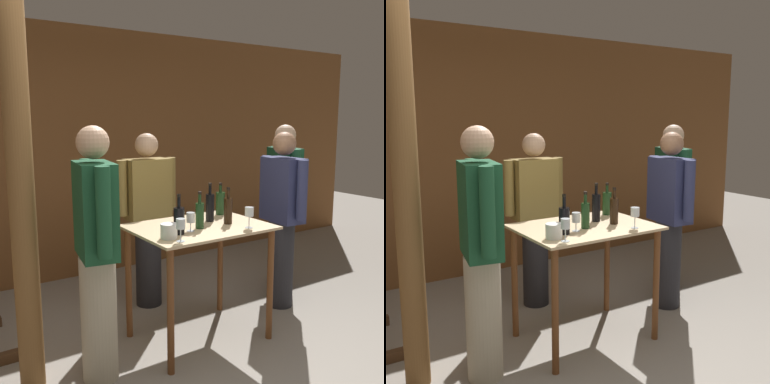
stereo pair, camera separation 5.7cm
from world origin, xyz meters
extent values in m
cube|color=brown|center=(0.00, 2.68, 1.35)|extent=(8.40, 0.05, 2.70)
cube|color=#D1B284|center=(0.23, 0.75, 0.91)|extent=(1.03, 0.77, 0.02)
cylinder|color=brown|center=(-0.23, 0.42, 0.45)|extent=(0.05, 0.05, 0.90)
cylinder|color=brown|center=(0.68, 0.42, 0.45)|extent=(0.05, 0.05, 0.90)
cylinder|color=brown|center=(-0.23, 1.07, 0.45)|extent=(0.05, 0.05, 0.90)
cylinder|color=brown|center=(0.68, 1.07, 0.45)|extent=(0.05, 0.05, 0.90)
cylinder|color=brown|center=(-1.06, 0.82, 1.35)|extent=(0.16, 0.16, 2.70)
cylinder|color=black|center=(-0.04, 0.62, 1.02)|extent=(0.08, 0.08, 0.19)
cylinder|color=black|center=(-0.04, 0.62, 1.17)|extent=(0.02, 0.02, 0.10)
cylinder|color=black|center=(-0.04, 0.62, 1.20)|extent=(0.03, 0.03, 0.02)
cylinder|color=#193819|center=(0.18, 0.68, 1.02)|extent=(0.06, 0.06, 0.19)
cylinder|color=#193819|center=(0.18, 0.68, 1.16)|extent=(0.02, 0.02, 0.09)
cylinder|color=black|center=(0.18, 0.68, 1.19)|extent=(0.03, 0.03, 0.02)
cylinder|color=black|center=(0.39, 0.83, 1.03)|extent=(0.07, 0.07, 0.22)
cylinder|color=black|center=(0.39, 0.83, 1.19)|extent=(0.02, 0.02, 0.09)
cylinder|color=black|center=(0.39, 0.83, 1.22)|extent=(0.03, 0.03, 0.02)
cylinder|color=black|center=(0.46, 0.68, 1.03)|extent=(0.07, 0.07, 0.20)
cylinder|color=black|center=(0.46, 0.68, 1.17)|extent=(0.02, 0.02, 0.08)
cylinder|color=black|center=(0.46, 0.68, 1.20)|extent=(0.03, 0.03, 0.02)
cylinder|color=#193819|center=(0.61, 0.98, 1.02)|extent=(0.08, 0.08, 0.19)
cylinder|color=#193819|center=(0.61, 0.98, 1.16)|extent=(0.02, 0.02, 0.08)
cylinder|color=black|center=(0.61, 0.98, 1.19)|extent=(0.03, 0.03, 0.02)
cylinder|color=silver|center=(-0.13, 0.45, 0.93)|extent=(0.06, 0.06, 0.00)
cylinder|color=silver|center=(-0.13, 0.45, 0.97)|extent=(0.01, 0.01, 0.08)
cylinder|color=silver|center=(-0.13, 0.45, 1.05)|extent=(0.06, 0.06, 0.07)
cylinder|color=silver|center=(0.08, 0.64, 0.93)|extent=(0.06, 0.06, 0.00)
cylinder|color=silver|center=(0.08, 0.64, 0.96)|extent=(0.01, 0.01, 0.06)
cylinder|color=silver|center=(0.08, 0.64, 1.03)|extent=(0.06, 0.06, 0.07)
cylinder|color=silver|center=(0.50, 0.48, 0.93)|extent=(0.06, 0.06, 0.00)
cylinder|color=silver|center=(0.50, 0.48, 0.97)|extent=(0.01, 0.01, 0.09)
cylinder|color=silver|center=(0.50, 0.48, 1.05)|extent=(0.07, 0.07, 0.07)
cylinder|color=white|center=(-0.15, 0.56, 0.97)|extent=(0.12, 0.12, 0.10)
cylinder|color=#232328|center=(1.22, 0.85, 0.41)|extent=(0.24, 0.24, 0.81)
cube|color=navy|center=(1.22, 0.85, 1.10)|extent=(0.25, 0.42, 0.58)
sphere|color=#9E7051|center=(1.22, 0.85, 1.52)|extent=(0.21, 0.21, 0.21)
cylinder|color=navy|center=(1.24, 1.10, 1.13)|extent=(0.09, 0.09, 0.52)
cylinder|color=navy|center=(1.20, 0.60, 1.13)|extent=(0.09, 0.09, 0.52)
cylinder|color=#232328|center=(0.21, 1.55, 0.42)|extent=(0.24, 0.24, 0.83)
cube|color=olive|center=(0.21, 1.55, 1.11)|extent=(0.40, 0.22, 0.55)
sphere|color=tan|center=(0.21, 1.55, 1.50)|extent=(0.21, 0.21, 0.21)
cylinder|color=olive|center=(0.46, 1.55, 1.13)|extent=(0.09, 0.09, 0.49)
cylinder|color=olive|center=(-0.04, 1.55, 1.13)|extent=(0.09, 0.09, 0.49)
cylinder|color=#333847|center=(1.58, 1.19, 0.41)|extent=(0.24, 0.24, 0.83)
cube|color=#194C2D|center=(1.58, 1.19, 1.14)|extent=(0.34, 0.45, 0.62)
sphere|color=beige|center=(1.58, 1.19, 1.57)|extent=(0.21, 0.21, 0.21)
cylinder|color=#194C2D|center=(1.66, 1.43, 1.17)|extent=(0.09, 0.09, 0.56)
cylinder|color=#194C2D|center=(1.49, 0.96, 1.17)|extent=(0.09, 0.09, 0.56)
cylinder|color=#B7AD93|center=(-0.65, 0.65, 0.43)|extent=(0.24, 0.24, 0.86)
cube|color=#194C2D|center=(-0.65, 0.65, 1.17)|extent=(0.29, 0.43, 0.61)
sphere|color=tan|center=(-0.65, 0.65, 1.60)|extent=(0.21, 0.21, 0.21)
cylinder|color=#194C2D|center=(-0.69, 0.40, 1.20)|extent=(0.09, 0.09, 0.55)
cylinder|color=#194C2D|center=(-0.60, 0.90, 1.20)|extent=(0.09, 0.09, 0.55)
camera|label=1|loc=(-1.69, -2.03, 1.75)|focal=42.00mm
camera|label=2|loc=(-1.64, -2.06, 1.75)|focal=42.00mm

